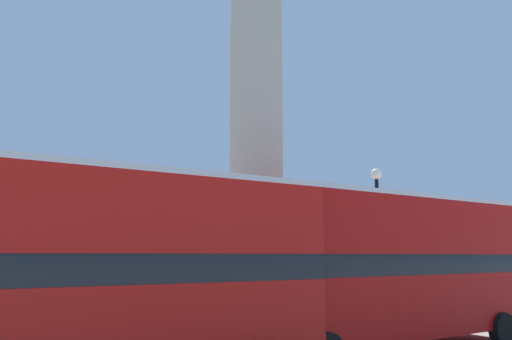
{
  "coord_description": "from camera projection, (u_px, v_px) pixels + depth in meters",
  "views": [
    {
      "loc": [
        -10.31,
        -15.49,
        2.69
      ],
      "look_at": [
        0.0,
        0.0,
        5.88
      ],
      "focal_mm": 35.0,
      "sensor_mm": 36.0,
      "label": 1
    }
  ],
  "objects": [
    {
      "name": "bus_b",
      "position": [
        387.0,
        265.0,
        14.37
      ],
      "size": [
        10.04,
        2.8,
        4.4
      ],
      "rotation": [
        0.0,
        0.0,
        -0.0
      ],
      "color": "#A80F0C",
      "rests_on": "ground_plane"
    },
    {
      "name": "street_lamp",
      "position": [
        379.0,
        241.0,
        18.2
      ],
      "size": [
        0.41,
        0.41,
        5.89
      ],
      "color": "black",
      "rests_on": "ground_plane"
    },
    {
      "name": "ground_plane",
      "position": [
        256.0,
        331.0,
        17.88
      ],
      "size": [
        200.0,
        200.0,
        0.0
      ],
      "primitive_type": "plane",
      "color": "gray"
    },
    {
      "name": "equestrian_statue",
      "position": [
        359.0,
        274.0,
        25.32
      ],
      "size": [
        4.31,
        3.83,
        6.14
      ],
      "rotation": [
        0.0,
        0.0,
        -0.45
      ],
      "color": "#A39E8E",
      "rests_on": "ground_plane"
    },
    {
      "name": "bus_c",
      "position": [
        38.0,
        271.0,
        9.1
      ],
      "size": [
        11.52,
        3.0,
        4.35
      ],
      "rotation": [
        0.0,
        0.0,
        -0.03
      ],
      "color": "#B7140F",
      "rests_on": "ground_plane"
    },
    {
      "name": "monument_column",
      "position": [
        256.0,
        140.0,
        19.08
      ],
      "size": [
        5.52,
        5.52,
        19.51
      ],
      "color": "#A39E8E",
      "rests_on": "ground_plane"
    }
  ]
}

